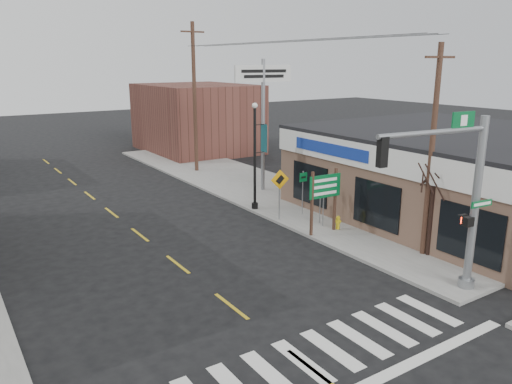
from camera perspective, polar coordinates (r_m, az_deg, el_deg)
ground at (r=13.37m, az=6.44°, el=-19.50°), size 140.00×140.00×0.00m
sidewalk_right at (r=27.85m, az=3.66°, el=-0.76°), size 6.00×38.00×0.13m
center_line at (r=19.41m, az=-8.94°, el=-8.16°), size 0.12×56.00×0.01m
crosswalk at (r=13.62m, az=5.31°, el=-18.72°), size 11.00×2.20×0.01m
thrift_store at (r=26.62m, az=22.59°, el=1.68°), size 12.00×14.00×4.00m
bldg_distant_right at (r=43.19m, az=-6.81°, el=8.40°), size 8.00×10.00×5.60m
traffic_signal_pole at (r=16.85m, az=22.69°, el=0.38°), size 4.67×0.37×5.91m
guide_sign at (r=21.84m, az=7.83°, el=-0.08°), size 1.62×0.14×2.84m
fire_hydrant at (r=22.85m, az=9.35°, el=-3.39°), size 0.19×0.19×0.62m
ped_crossing_sign at (r=23.59m, az=2.73°, el=0.79°), size 0.94×0.07×2.43m
lamp_post at (r=25.06m, az=-0.02°, el=5.01°), size 0.70×0.55×5.40m
dance_center_sign at (r=28.68m, az=0.82°, el=11.16°), size 3.53×0.22×7.49m
bare_tree at (r=19.94m, az=19.86°, el=2.43°), size 2.17×2.17×4.34m
shrub_front at (r=22.10m, az=19.91°, el=-4.42°), size 1.20×1.20×0.90m
shrub_back at (r=25.64m, az=13.63°, el=-1.30°), size 1.24×1.24×0.93m
utility_pole_near at (r=19.88m, az=19.44°, el=4.49°), size 1.40×0.21×8.03m
utility_pole_far at (r=34.28m, az=-7.04°, el=10.77°), size 1.71×0.26×9.85m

